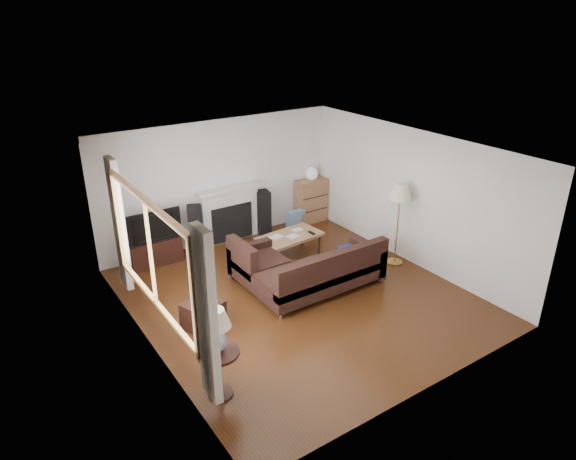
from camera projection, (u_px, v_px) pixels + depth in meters
room at (299, 228)px, 8.05m from camera, size 5.10×5.60×2.54m
window at (150, 254)px, 6.53m from camera, size 0.12×2.74×1.54m
curtain_near at (207, 318)px, 5.46m from camera, size 0.10×0.35×2.10m
curtain_far at (119, 225)px, 7.77m from camera, size 0.10×0.35×2.10m
fireplace at (230, 214)px, 10.40m from camera, size 1.40×0.26×1.15m
tv_stand at (154, 251)px, 9.57m from camera, size 0.97×0.44×0.49m
television at (151, 225)px, 9.36m from camera, size 1.02×0.13×0.59m
speaker_left at (195, 229)px, 9.94m from camera, size 0.37×0.40×0.95m
speaker_right at (263, 213)px, 10.74m from camera, size 0.32×0.36×0.94m
bookshelf at (311, 201)px, 11.36m from camera, size 0.71×0.34×0.97m
globe_lamp at (312, 174)px, 11.11m from camera, size 0.28×0.28×0.28m
sectional_sofa at (321, 270)px, 8.58m from camera, size 2.42×1.77×0.78m
coffee_table at (290, 246)px, 9.78m from camera, size 1.28×0.78×0.48m
footstool at (203, 315)px, 7.65m from camera, size 0.65×0.65×0.43m
floor_lamp at (398, 224)px, 9.36m from camera, size 0.52×0.52×1.56m
side_table at (219, 373)px, 6.27m from camera, size 0.52×0.52×0.66m
table_lamp at (217, 331)px, 6.02m from camera, size 0.35×0.35×0.57m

